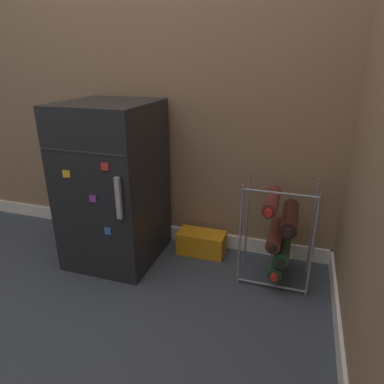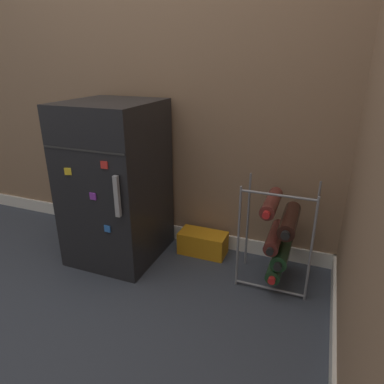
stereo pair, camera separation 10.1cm
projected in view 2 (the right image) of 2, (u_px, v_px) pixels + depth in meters
The scene contains 5 objects.
ground_plane at pixel (137, 304), 1.66m from camera, with size 14.00×14.00×0.00m, color #333842.
wall_back at pixel (190, 33), 1.82m from camera, with size 6.78×0.07×2.50m.
mini_fridge at pixel (116, 183), 1.94m from camera, with size 0.48×0.53×0.90m.
wine_rack at pixel (280, 236), 1.73m from camera, with size 0.36×0.33×0.55m.
soda_box at pixel (203, 243), 2.07m from camera, with size 0.28×0.14×0.14m.
Camera 2 is at (0.74, -1.16, 1.11)m, focal length 32.00 mm.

